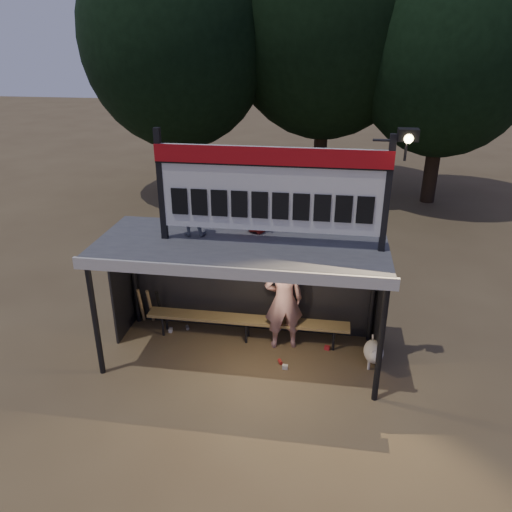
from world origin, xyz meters
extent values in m
plane|color=brown|center=(0.00, 0.00, 0.00)|extent=(80.00, 80.00, 0.00)
imported|color=silver|center=(0.72, 0.44, 1.01)|extent=(0.84, 0.66, 2.02)
imported|color=slate|center=(-0.92, 0.23, 2.85)|extent=(0.55, 0.45, 1.06)
imported|color=red|center=(0.19, 0.53, 2.78)|extent=(0.54, 0.47, 0.92)
cube|color=#414144|center=(0.00, 0.00, 2.26)|extent=(5.00, 2.00, 0.12)
cube|color=beige|center=(0.00, -1.02, 2.22)|extent=(5.10, 0.06, 0.20)
cylinder|color=black|center=(-2.40, -0.90, 1.10)|extent=(0.10, 0.10, 2.20)
cylinder|color=black|center=(2.40, -0.90, 1.10)|extent=(0.10, 0.10, 2.20)
cylinder|color=black|center=(-2.40, 0.90, 1.10)|extent=(0.10, 0.10, 2.20)
cylinder|color=black|center=(2.40, 0.90, 1.10)|extent=(0.10, 0.10, 2.20)
cube|color=black|center=(0.00, 1.00, 1.10)|extent=(5.00, 0.04, 2.20)
cube|color=black|center=(-2.50, 0.50, 1.10)|extent=(0.04, 1.00, 2.20)
cube|color=black|center=(2.50, 0.50, 1.10)|extent=(0.04, 1.00, 2.20)
cylinder|color=black|center=(0.00, 1.00, 2.15)|extent=(5.00, 0.06, 0.06)
cube|color=black|center=(-1.35, 0.00, 3.27)|extent=(0.10, 0.10, 1.90)
cube|color=black|center=(2.35, 0.00, 3.27)|extent=(0.10, 0.10, 1.90)
cube|color=silver|center=(0.50, 0.00, 3.27)|extent=(3.80, 0.08, 1.40)
cube|color=#A60B11|center=(0.50, -0.05, 3.83)|extent=(3.80, 0.04, 0.28)
cube|color=black|center=(0.50, -0.06, 3.68)|extent=(3.80, 0.02, 0.03)
cube|color=black|center=(-1.03, -0.05, 3.02)|extent=(0.27, 0.03, 0.45)
cube|color=black|center=(-0.69, -0.05, 3.02)|extent=(0.27, 0.03, 0.45)
cube|color=black|center=(-0.35, -0.05, 3.02)|extent=(0.27, 0.03, 0.45)
cube|color=black|center=(-0.01, -0.05, 3.02)|extent=(0.27, 0.03, 0.45)
cube|color=black|center=(0.33, -0.05, 3.02)|extent=(0.27, 0.03, 0.45)
cube|color=black|center=(0.67, -0.05, 3.02)|extent=(0.27, 0.03, 0.45)
cube|color=black|center=(1.01, -0.05, 3.02)|extent=(0.27, 0.03, 0.45)
cube|color=black|center=(1.35, -0.05, 3.02)|extent=(0.27, 0.03, 0.45)
cube|color=black|center=(1.69, -0.05, 3.02)|extent=(0.27, 0.03, 0.45)
cube|color=black|center=(2.03, -0.05, 3.02)|extent=(0.27, 0.03, 0.45)
cylinder|color=black|center=(2.30, 0.00, 4.12)|extent=(0.50, 0.04, 0.04)
cylinder|color=black|center=(2.55, 0.00, 3.97)|extent=(0.04, 0.04, 0.30)
cube|color=black|center=(2.55, -0.05, 4.22)|extent=(0.30, 0.22, 0.18)
sphere|color=#FFD88C|center=(2.55, -0.14, 4.18)|extent=(0.14, 0.14, 0.14)
cube|color=olive|center=(0.00, 0.55, 0.45)|extent=(4.00, 0.35, 0.06)
cylinder|color=black|center=(-1.70, 0.43, 0.23)|extent=(0.05, 0.05, 0.45)
cylinder|color=black|center=(-1.70, 0.67, 0.23)|extent=(0.05, 0.05, 0.45)
cylinder|color=black|center=(0.00, 0.43, 0.23)|extent=(0.05, 0.05, 0.45)
cylinder|color=black|center=(0.00, 0.67, 0.23)|extent=(0.05, 0.05, 0.45)
cylinder|color=black|center=(1.70, 0.43, 0.23)|extent=(0.05, 0.05, 0.45)
cylinder|color=black|center=(1.70, 0.67, 0.23)|extent=(0.05, 0.05, 0.45)
cylinder|color=#301E15|center=(-4.00, 10.00, 1.87)|extent=(0.50, 0.50, 3.74)
ellipsoid|color=black|center=(-4.00, 10.00, 5.53)|extent=(6.46, 6.46, 7.48)
cylinder|color=#2E2014|center=(1.00, 11.50, 2.09)|extent=(0.50, 0.50, 4.18)
ellipsoid|color=black|center=(1.00, 11.50, 6.18)|extent=(7.22, 7.22, 8.36)
cylinder|color=black|center=(5.00, 10.50, 1.76)|extent=(0.50, 0.50, 3.52)
ellipsoid|color=black|center=(5.00, 10.50, 5.20)|extent=(6.08, 6.08, 7.04)
ellipsoid|color=white|center=(2.43, 0.09, 0.27)|extent=(0.36, 0.58, 0.36)
sphere|color=white|center=(2.43, -0.19, 0.36)|extent=(0.22, 0.22, 0.22)
cone|color=beige|center=(2.43, -0.29, 0.34)|extent=(0.10, 0.10, 0.10)
cone|color=beige|center=(2.38, -0.21, 0.46)|extent=(0.06, 0.06, 0.07)
cone|color=beige|center=(2.48, -0.21, 0.46)|extent=(0.06, 0.06, 0.07)
cylinder|color=beige|center=(2.35, -0.09, 0.09)|extent=(0.05, 0.05, 0.18)
cylinder|color=silver|center=(2.51, -0.09, 0.09)|extent=(0.05, 0.05, 0.18)
cylinder|color=beige|center=(2.35, 0.27, 0.09)|extent=(0.05, 0.05, 0.18)
cylinder|color=silver|center=(2.51, 0.27, 0.09)|extent=(0.05, 0.05, 0.18)
cylinder|color=beige|center=(2.43, 0.39, 0.34)|extent=(0.04, 0.16, 0.14)
cylinder|color=#9E7B49|center=(-2.28, 0.82, 0.43)|extent=(0.08, 0.27, 0.84)
cylinder|color=#9D7A49|center=(-2.08, 0.82, 0.43)|extent=(0.08, 0.30, 0.83)
cylinder|color=black|center=(-1.88, 0.82, 0.43)|extent=(0.09, 0.33, 0.83)
cube|color=#A91D21|center=(1.59, 0.42, 0.04)|extent=(0.11, 0.09, 0.08)
cylinder|color=#AFAFB4|center=(-1.29, 0.73, 0.04)|extent=(0.11, 0.14, 0.07)
cube|color=silver|center=(0.84, -0.31, 0.04)|extent=(0.10, 0.07, 0.08)
cylinder|color=#AF231E|center=(0.74, -0.15, 0.04)|extent=(0.11, 0.14, 0.07)
cube|color=#B7B7BC|center=(-1.60, 0.57, 0.04)|extent=(0.08, 0.11, 0.08)
camera|label=1|loc=(1.45, -7.78, 5.56)|focal=35.00mm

